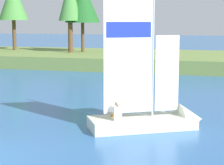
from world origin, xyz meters
TOP-DOWN VIEW (x-y plane):
  - shore_bank at (0.00, 26.32)m, footprint 80.00×11.51m
  - shoreline_tree_centre at (-13.44, 27.49)m, footprint 2.87×2.87m
  - shoreline_tree_midright at (-6.91, 25.88)m, footprint 2.08×2.08m
  - shoreline_tree_right at (-6.09, 26.88)m, footprint 3.22×3.22m
  - sailboat at (4.67, 5.14)m, footprint 4.50×3.42m

SIDE VIEW (x-z plane):
  - sailboat at x=4.67m, z-range -2.73..3.64m
  - shore_bank at x=0.00m, z-range 0.00..1.04m
  - shoreline_tree_right at x=-6.09m, z-range 2.37..8.77m
  - shoreline_tree_midright at x=-6.91m, z-range 2.37..9.17m
  - shoreline_tree_centre at x=-13.44m, z-range 2.46..9.19m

